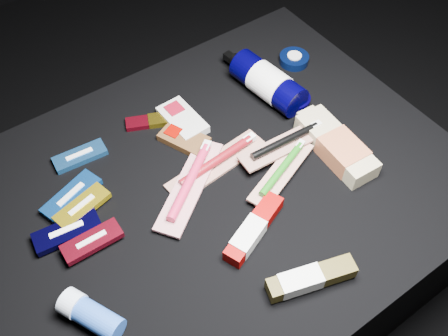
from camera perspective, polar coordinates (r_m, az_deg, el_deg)
ground at (r=1.38m, az=-0.28°, el=-11.23°), size 3.00×3.00×0.00m
cloth_table at (r=1.20m, az=-0.31°, el=-7.03°), size 0.98×0.78×0.40m
luna_bar_0 at (r=1.11m, az=-16.14°, el=1.32°), size 0.11×0.05×0.01m
luna_bar_1 at (r=1.04m, az=-17.02°, el=-3.12°), size 0.13×0.08×0.02m
luna_bar_2 at (r=1.00m, az=-17.47°, el=-6.95°), size 0.13×0.06×0.02m
luna_bar_3 at (r=1.02m, az=-15.90°, el=-4.29°), size 0.12×0.07×0.01m
luna_bar_4 at (r=0.97m, az=-14.84°, el=-8.09°), size 0.11×0.04×0.01m
clif_bar_0 at (r=1.10m, az=-4.79°, el=3.42°), size 0.09×0.12×0.02m
clif_bar_1 at (r=1.13m, az=-4.91°, el=5.67°), size 0.07×0.12×0.02m
power_bar at (r=1.14m, az=-8.07°, el=5.35°), size 0.11×0.08×0.01m
lotion_bottle at (r=1.18m, az=5.03°, el=9.70°), size 0.10×0.24×0.08m
cream_tin_upper at (r=1.29m, az=8.01°, el=12.23°), size 0.07×0.07×0.02m
cream_tin_lower at (r=1.18m, az=8.02°, el=7.72°), size 0.07×0.07×0.02m
bodywash_bottle at (r=1.09m, az=12.78°, el=2.39°), size 0.08×0.21×0.04m
deodorant_stick at (r=0.90m, az=-15.03°, el=-15.88°), size 0.09×0.12×0.05m
toothbrush_pack_0 at (r=1.05m, az=-0.70°, el=0.69°), size 0.24×0.08×0.03m
toothbrush_pack_1 at (r=1.01m, az=-3.88°, el=-1.61°), size 0.23×0.19×0.03m
toothbrush_pack_2 at (r=1.03m, az=6.68°, el=-0.19°), size 0.20×0.11×0.02m
toothbrush_pack_3 at (r=1.07m, az=7.10°, el=2.94°), size 0.21×0.06×0.02m
toothpaste_carton_red at (r=0.95m, az=3.22°, el=-7.21°), size 0.17×0.09×0.03m
toothpaste_carton_green at (r=0.91m, az=9.50°, el=-12.42°), size 0.17×0.08×0.03m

